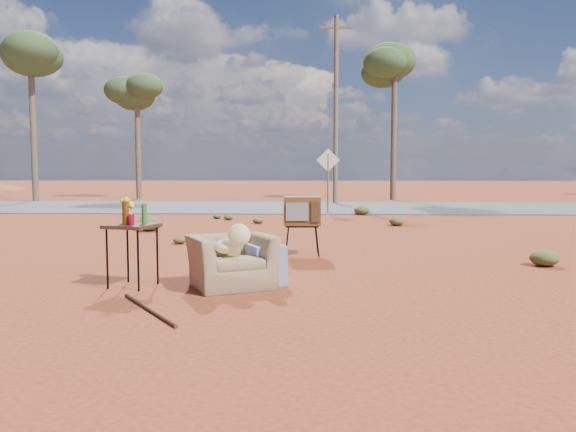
{
  "coord_description": "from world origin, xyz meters",
  "views": [
    {
      "loc": [
        0.88,
        -6.89,
        1.48
      ],
      "look_at": [
        0.57,
        1.31,
        0.8
      ],
      "focal_mm": 35.0,
      "sensor_mm": 36.0,
      "label": 1
    }
  ],
  "objects": [
    {
      "name": "ground",
      "position": [
        0.0,
        0.0,
        0.0
      ],
      "size": [
        140.0,
        140.0,
        0.0
      ],
      "primitive_type": "plane",
      "color": "#9A3E1E",
      "rests_on": "ground"
    },
    {
      "name": "highway",
      "position": [
        0.0,
        15.0,
        0.02
      ],
      "size": [
        140.0,
        7.0,
        0.04
      ],
      "primitive_type": "cube",
      "color": "#565659",
      "rests_on": "ground"
    },
    {
      "name": "armchair",
      "position": [
        -0.03,
        0.15,
        0.41
      ],
      "size": [
        1.3,
        1.18,
        0.87
      ],
      "rotation": [
        0.0,
        0.0,
        0.45
      ],
      "color": "olive",
      "rests_on": "ground"
    },
    {
      "name": "tv_unit",
      "position": [
        0.75,
        2.8,
        0.75
      ],
      "size": [
        0.65,
        0.53,
        1.02
      ],
      "rotation": [
        0.0,
        0.0,
        0.03
      ],
      "color": "black",
      "rests_on": "ground"
    },
    {
      "name": "side_table",
      "position": [
        -1.38,
        0.1,
        0.82
      ],
      "size": [
        0.68,
        0.68,
        1.11
      ],
      "rotation": [
        0.0,
        0.0,
        -0.27
      ],
      "color": "#3C2516",
      "rests_on": "ground"
    },
    {
      "name": "rusty_bar",
      "position": [
        -0.8,
        -1.17,
        0.02
      ],
      "size": [
        0.93,
        1.3,
        0.04
      ],
      "primitive_type": "cylinder",
      "rotation": [
        0.0,
        1.57,
        -0.96
      ],
      "color": "#532E16",
      "rests_on": "ground"
    },
    {
      "name": "road_sign",
      "position": [
        1.5,
        12.0,
        1.5
      ],
      "size": [
        0.78,
        0.06,
        2.19
      ],
      "color": "brown",
      "rests_on": "ground"
    },
    {
      "name": "eucalyptus_left",
      "position": [
        -12.0,
        19.0,
        6.92
      ],
      "size": [
        3.2,
        3.2,
        8.1
      ],
      "color": "brown",
      "rests_on": "ground"
    },
    {
      "name": "eucalyptus_near_left",
      "position": [
        -8.0,
        22.0,
        5.45
      ],
      "size": [
        3.2,
        3.2,
        6.6
      ],
      "color": "brown",
      "rests_on": "ground"
    },
    {
      "name": "eucalyptus_center",
      "position": [
        5.0,
        21.0,
        6.43
      ],
      "size": [
        3.2,
        3.2,
        7.6
      ],
      "color": "brown",
      "rests_on": "ground"
    },
    {
      "name": "utility_pole_center",
      "position": [
        2.0,
        17.5,
        4.15
      ],
      "size": [
        1.4,
        0.2,
        8.0
      ],
      "color": "brown",
      "rests_on": "ground"
    },
    {
      "name": "scrub_patch",
      "position": [
        -0.82,
        4.41,
        0.14
      ],
      "size": [
        17.49,
        8.07,
        0.33
      ],
      "color": "#525826",
      "rests_on": "ground"
    }
  ]
}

